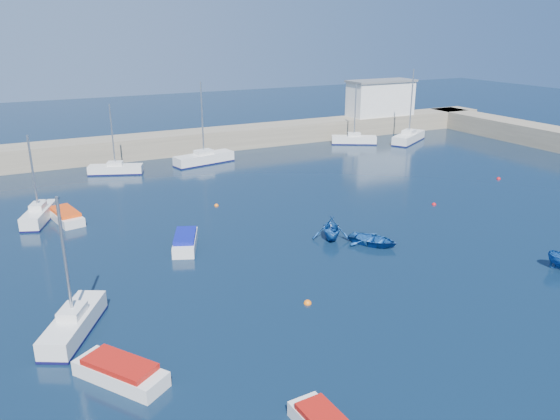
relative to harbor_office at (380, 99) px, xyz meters
name	(u,v)px	position (x,y,z in m)	size (l,w,h in m)	color
ground	(436,301)	(-30.00, -46.00, -5.10)	(220.00, 220.00, 0.00)	#0B1C30
back_wall	(192,142)	(-30.00, 0.00, -3.80)	(96.00, 4.50, 2.60)	gray
right_arm	(518,131)	(14.00, -14.00, -3.80)	(4.50, 32.00, 2.60)	gray
harbor_office	(380,99)	(0.00, 0.00, 0.00)	(10.00, 4.00, 5.00)	silver
sailboat_1	(74,323)	(-49.67, -40.01, -4.49)	(4.15, 5.76, 7.64)	silver
sailboat_3	(39,214)	(-49.93, -20.15, -4.47)	(3.33, 5.57, 7.32)	silver
sailboat_5	(116,169)	(-41.14, -7.16, -4.55)	(6.00, 3.63, 7.66)	silver
sailboat_6	(204,158)	(-30.82, -7.10, -4.44)	(7.54, 3.49, 9.55)	silver
sailboat_7	(354,139)	(-8.38, -5.57, -4.48)	(6.16, 4.52, 8.14)	silver
sailboat_8	(409,137)	(-0.80, -8.04, -4.41)	(7.65, 5.78, 10.03)	silver
motorboat_0	(120,372)	(-48.31, -45.29, -4.62)	(3.93, 4.70, 1.03)	silver
motorboat_1	(185,241)	(-40.75, -31.19, -4.59)	(3.10, 4.68, 1.09)	silver
motorboat_2	(65,216)	(-47.96, -21.00, -4.64)	(2.59, 5.01, 0.98)	silver
dinghy_center	(373,240)	(-28.03, -37.02, -4.72)	(2.65, 3.72, 0.77)	#14448E
dinghy_left	(331,228)	(-30.20, -34.56, -4.22)	(2.88, 3.33, 1.76)	#14448E
buoy_0	(308,304)	(-36.96, -42.77, -5.10)	(0.47, 0.47, 0.47)	orange
buoy_1	(434,205)	(-17.29, -31.67, -5.10)	(0.41, 0.41, 0.41)	#B20D13
buoy_3	(216,206)	(-35.23, -22.93, -5.10)	(0.40, 0.40, 0.40)	orange
buoy_4	(499,179)	(-4.99, -27.99, -5.10)	(0.45, 0.45, 0.45)	#B20D13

